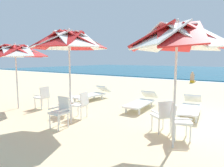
{
  "coord_description": "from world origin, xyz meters",
  "views": [
    {
      "loc": [
        0.21,
        -6.46,
        1.93
      ],
      "look_at": [
        -4.09,
        -0.23,
        1.0
      ],
      "focal_mm": 31.66,
      "sensor_mm": 36.0,
      "label": 1
    }
  ],
  "objects_px": {
    "plastic_chair_0": "(163,114)",
    "beachgoer_seated": "(193,79)",
    "plastic_chair_1": "(178,119)",
    "sun_lounger_3": "(92,94)",
    "sun_lounger_2": "(142,102)",
    "plastic_chair_3": "(61,110)",
    "plastic_chair_2": "(67,101)",
    "plastic_chair_5": "(43,96)",
    "beach_umbrella_2": "(15,52)",
    "beach_umbrella_1": "(69,41)",
    "plastic_chair_4": "(81,103)",
    "sun_lounger_1": "(190,107)",
    "beach_umbrella_0": "(177,38)"
  },
  "relations": [
    {
      "from": "plastic_chair_1",
      "to": "beach_umbrella_1",
      "type": "distance_m",
      "value": 3.65
    },
    {
      "from": "plastic_chair_5",
      "to": "plastic_chair_4",
      "type": "bearing_deg",
      "value": -2.42
    },
    {
      "from": "plastic_chair_2",
      "to": "plastic_chair_4",
      "type": "distance_m",
      "value": 0.66
    },
    {
      "from": "plastic_chair_3",
      "to": "beachgoer_seated",
      "type": "relative_size",
      "value": 0.94
    },
    {
      "from": "plastic_chair_3",
      "to": "sun_lounger_3",
      "type": "xyz_separation_m",
      "value": [
        -1.74,
        3.39,
        -0.22
      ]
    },
    {
      "from": "plastic_chair_0",
      "to": "beachgoer_seated",
      "type": "bearing_deg",
      "value": 99.15
    },
    {
      "from": "plastic_chair_0",
      "to": "plastic_chair_5",
      "type": "height_order",
      "value": "same"
    },
    {
      "from": "plastic_chair_0",
      "to": "beach_umbrella_2",
      "type": "height_order",
      "value": "beach_umbrella_2"
    },
    {
      "from": "plastic_chair_0",
      "to": "plastic_chair_1",
      "type": "height_order",
      "value": "same"
    },
    {
      "from": "beach_umbrella_1",
      "to": "plastic_chair_4",
      "type": "xyz_separation_m",
      "value": [
        -0.11,
        0.57,
        -1.95
      ]
    },
    {
      "from": "plastic_chair_2",
      "to": "beachgoer_seated",
      "type": "distance_m",
      "value": 12.69
    },
    {
      "from": "beach_umbrella_2",
      "to": "sun_lounger_2",
      "type": "height_order",
      "value": "beach_umbrella_2"
    },
    {
      "from": "plastic_chair_1",
      "to": "sun_lounger_3",
      "type": "bearing_deg",
      "value": 153.82
    },
    {
      "from": "plastic_chair_0",
      "to": "beach_umbrella_1",
      "type": "relative_size",
      "value": 0.31
    },
    {
      "from": "plastic_chair_3",
      "to": "beachgoer_seated",
      "type": "height_order",
      "value": "beachgoer_seated"
    },
    {
      "from": "plastic_chair_1",
      "to": "sun_lounger_3",
      "type": "relative_size",
      "value": 0.4
    },
    {
      "from": "beach_umbrella_2",
      "to": "sun_lounger_3",
      "type": "xyz_separation_m",
      "value": [
        1.34,
        2.88,
        -1.94
      ]
    },
    {
      "from": "plastic_chair_3",
      "to": "plastic_chair_0",
      "type": "bearing_deg",
      "value": 26.36
    },
    {
      "from": "beach_umbrella_0",
      "to": "sun_lounger_2",
      "type": "height_order",
      "value": "beach_umbrella_0"
    },
    {
      "from": "plastic_chair_2",
      "to": "sun_lounger_1",
      "type": "relative_size",
      "value": 0.39
    },
    {
      "from": "beach_umbrella_0",
      "to": "beach_umbrella_2",
      "type": "height_order",
      "value": "beach_umbrella_0"
    },
    {
      "from": "plastic_chair_1",
      "to": "sun_lounger_3",
      "type": "height_order",
      "value": "plastic_chair_1"
    },
    {
      "from": "plastic_chair_5",
      "to": "sun_lounger_2",
      "type": "height_order",
      "value": "plastic_chair_5"
    },
    {
      "from": "beach_umbrella_2",
      "to": "beachgoer_seated",
      "type": "bearing_deg",
      "value": 74.48
    },
    {
      "from": "plastic_chair_1",
      "to": "plastic_chair_3",
      "type": "height_order",
      "value": "same"
    },
    {
      "from": "plastic_chair_2",
      "to": "plastic_chair_4",
      "type": "height_order",
      "value": "same"
    },
    {
      "from": "plastic_chair_4",
      "to": "beach_umbrella_2",
      "type": "height_order",
      "value": "beach_umbrella_2"
    },
    {
      "from": "plastic_chair_3",
      "to": "beachgoer_seated",
      "type": "distance_m",
      "value": 13.59
    },
    {
      "from": "plastic_chair_2",
      "to": "plastic_chair_5",
      "type": "distance_m",
      "value": 1.49
    },
    {
      "from": "plastic_chair_3",
      "to": "sun_lounger_1",
      "type": "height_order",
      "value": "plastic_chair_3"
    },
    {
      "from": "plastic_chair_5",
      "to": "beachgoer_seated",
      "type": "xyz_separation_m",
      "value": [
        2.82,
        12.52,
        -0.2
      ]
    },
    {
      "from": "beach_umbrella_1",
      "to": "beachgoer_seated",
      "type": "distance_m",
      "value": 13.36
    },
    {
      "from": "plastic_chair_3",
      "to": "beachgoer_seated",
      "type": "xyz_separation_m",
      "value": [
        0.55,
        13.58,
        -0.2
      ]
    },
    {
      "from": "plastic_chair_2",
      "to": "plastic_chair_3",
      "type": "xyz_separation_m",
      "value": [
        0.79,
        -0.97,
        0.0
      ]
    },
    {
      "from": "plastic_chair_1",
      "to": "plastic_chair_4",
      "type": "bearing_deg",
      "value": -178.35
    },
    {
      "from": "beach_umbrella_0",
      "to": "beach_umbrella_2",
      "type": "distance_m",
      "value": 6.13
    },
    {
      "from": "plastic_chair_1",
      "to": "sun_lounger_3",
      "type": "distance_m",
      "value": 5.27
    },
    {
      "from": "sun_lounger_1",
      "to": "beachgoer_seated",
      "type": "xyz_separation_m",
      "value": [
        -2.18,
        10.17,
        0.01
      ]
    },
    {
      "from": "plastic_chair_1",
      "to": "sun_lounger_2",
      "type": "distance_m",
      "value": 3.0
    },
    {
      "from": "plastic_chair_0",
      "to": "plastic_chair_1",
      "type": "relative_size",
      "value": 1.0
    },
    {
      "from": "plastic_chair_0",
      "to": "sun_lounger_1",
      "type": "distance_m",
      "value": 2.18
    },
    {
      "from": "beach_umbrella_1",
      "to": "plastic_chair_5",
      "type": "bearing_deg",
      "value": 163.76
    },
    {
      "from": "beach_umbrella_1",
      "to": "plastic_chair_2",
      "type": "bearing_deg",
      "value": 143.92
    },
    {
      "from": "beachgoer_seated",
      "to": "beach_umbrella_1",
      "type": "bearing_deg",
      "value": -92.49
    },
    {
      "from": "plastic_chair_0",
      "to": "beachgoer_seated",
      "type": "height_order",
      "value": "beachgoer_seated"
    },
    {
      "from": "plastic_chair_5",
      "to": "beachgoer_seated",
      "type": "height_order",
      "value": "beachgoer_seated"
    },
    {
      "from": "plastic_chair_0",
      "to": "sun_lounger_2",
      "type": "relative_size",
      "value": 0.4
    },
    {
      "from": "plastic_chair_2",
      "to": "plastic_chair_5",
      "type": "bearing_deg",
      "value": 176.2
    },
    {
      "from": "plastic_chair_2",
      "to": "sun_lounger_1",
      "type": "xyz_separation_m",
      "value": [
        3.52,
        2.45,
        -0.22
      ]
    },
    {
      "from": "plastic_chair_2",
      "to": "plastic_chair_5",
      "type": "relative_size",
      "value": 1.0
    }
  ]
}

